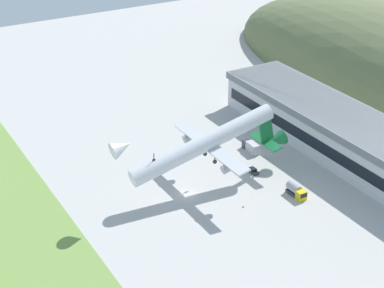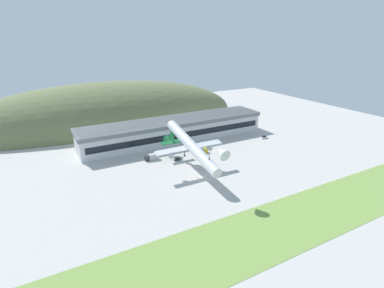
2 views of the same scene
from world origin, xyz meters
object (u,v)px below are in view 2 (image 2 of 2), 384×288
Objects in this scene: service_car_1 at (264,137)px; traffic_cone_0 at (213,164)px; box_truck at (202,150)px; cargo_airplane at (191,146)px; service_car_0 at (177,159)px; terminal_building at (175,128)px; fuel_truck at (152,157)px.

service_car_1 is 51.13m from traffic_cone_0.
box_truck is 10.87× the size of traffic_cone_0.
service_car_0 is at bearing 87.67° from cargo_airplane.
terminal_building is 27.46m from box_truck.
box_truck is (26.75, -4.19, 0.07)m from fuel_truck.
fuel_truck reaches higher than service_car_0.
box_truck is at bearing -177.05° from service_car_1.
box_truck reaches higher than service_car_1.
service_car_1 is 8.04× the size of traffic_cone_0.
cargo_airplane is at bearing -169.12° from traffic_cone_0.
box_truck is 15.39m from traffic_cone_0.
service_car_0 is 16.03m from box_truck.
service_car_0 is 13.01m from fuel_truck.
cargo_airplane reaches higher than terminal_building.
terminal_building is 193.53× the size of traffic_cone_0.
service_car_1 is 0.67× the size of fuel_truck.
fuel_truck is 27.08m from box_truck.
cargo_airplane is 19.43m from service_car_0.
fuel_truck reaches higher than traffic_cone_0.
traffic_cone_0 is (13.93, 2.68, -12.53)m from cargo_airplane.
service_car_0 is at bearing -113.40° from terminal_building.
fuel_truck is (-10.98, 6.92, 0.87)m from service_car_0.
traffic_cone_0 is at bearing -99.22° from box_truck.
service_car_0 is 0.59× the size of box_truck.
service_car_1 is 0.74× the size of box_truck.
fuel_truck is at bearing 178.54° from service_car_1.
service_car_0 reaches higher than traffic_cone_0.
fuel_truck is at bearing 141.49° from traffic_cone_0.
cargo_airplane is at bearing -64.77° from fuel_truck.
terminal_building is 2.11× the size of cargo_airplane.
terminal_building reaches higher than service_car_1.
service_car_0 is (0.61, 15.09, -12.22)m from cargo_airplane.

